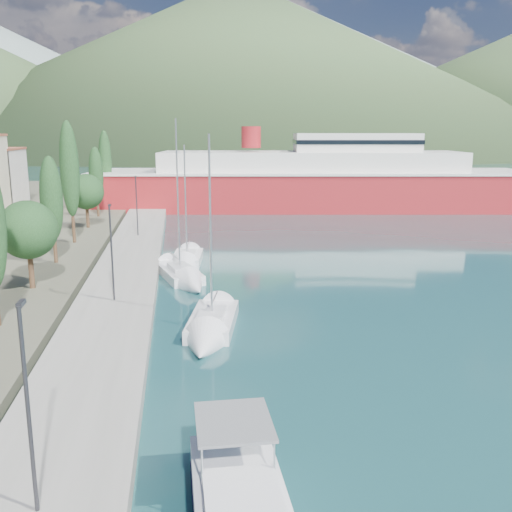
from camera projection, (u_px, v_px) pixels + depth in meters
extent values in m
plane|color=#1B474A|center=(197.00, 179.00, 139.55)|extent=(1400.00, 1400.00, 0.00)
cube|color=gray|center=(129.00, 265.00, 47.28)|extent=(5.00, 88.00, 0.80)
cone|color=gray|center=(246.00, 64.00, 673.07)|extent=(760.00, 760.00, 180.00)
cone|color=#3C5530|center=(238.00, 65.00, 403.65)|extent=(480.00, 480.00, 115.00)
cylinder|color=#47301E|center=(31.00, 271.00, 38.96)|extent=(0.36, 0.36, 2.48)
sphere|color=#1E401E|center=(28.00, 230.00, 38.36)|extent=(3.97, 3.97, 3.97)
cylinder|color=#47301E|center=(55.00, 251.00, 46.73)|extent=(0.30, 0.30, 1.91)
ellipsoid|color=#1E401E|center=(51.00, 198.00, 45.80)|extent=(1.80, 1.80, 6.77)
cylinder|color=#47301E|center=(74.00, 229.00, 55.16)|extent=(0.30, 0.30, 2.55)
ellipsoid|color=#1E401E|center=(70.00, 169.00, 53.92)|extent=(1.80, 1.80, 9.05)
cylinder|color=#47301E|center=(88.00, 217.00, 63.83)|extent=(0.36, 0.36, 2.46)
sphere|color=#1E401E|center=(86.00, 192.00, 63.24)|extent=(3.93, 3.93, 3.93)
cylinder|color=#47301E|center=(98.00, 209.00, 72.39)|extent=(0.30, 0.30, 1.92)
ellipsoid|color=#1E401E|center=(96.00, 174.00, 71.46)|extent=(1.80, 1.80, 6.81)
cylinder|color=#47301E|center=(107.00, 198.00, 82.13)|extent=(0.30, 0.30, 2.37)
ellipsoid|color=#1E401E|center=(105.00, 160.00, 80.98)|extent=(1.80, 1.80, 8.42)
cylinder|color=#2D2D33|center=(28.00, 412.00, 15.39)|extent=(0.12, 0.12, 6.00)
cube|color=#2D2D33|center=(21.00, 303.00, 14.99)|extent=(0.15, 0.50, 0.12)
cylinder|color=#2D2D33|center=(112.00, 254.00, 35.46)|extent=(0.12, 0.12, 6.00)
cube|color=#2D2D33|center=(110.00, 205.00, 35.06)|extent=(0.15, 0.50, 0.12)
cylinder|color=#2D2D33|center=(137.00, 206.00, 58.13)|extent=(0.12, 0.12, 6.00)
cube|color=#2D2D33|center=(136.00, 176.00, 57.73)|extent=(0.15, 0.50, 0.12)
cube|color=silver|center=(241.00, 511.00, 16.06)|extent=(2.67, 6.62, 1.11)
cube|color=silver|center=(244.00, 507.00, 15.13)|extent=(2.12, 3.24, 0.40)
cube|color=slate|center=(234.00, 421.00, 17.39)|extent=(2.33, 2.76, 0.10)
cube|color=silver|center=(213.00, 323.00, 33.39)|extent=(3.62, 6.50, 0.98)
cube|color=silver|center=(212.00, 314.00, 32.85)|extent=(1.94, 2.70, 0.38)
cylinder|color=silver|center=(210.00, 228.00, 31.78)|extent=(0.12, 0.12, 10.37)
cone|color=silver|center=(203.00, 347.00, 29.56)|extent=(3.01, 3.29, 2.51)
cube|color=silver|center=(179.00, 274.00, 44.93)|extent=(4.01, 7.04, 0.94)
cube|color=silver|center=(180.00, 267.00, 44.40)|extent=(2.07, 2.94, 0.37)
cylinder|color=silver|center=(178.00, 196.00, 43.21)|extent=(0.12, 0.12, 11.47)
cone|color=silver|center=(194.00, 287.00, 41.09)|extent=(3.11, 3.61, 2.40)
cube|color=silver|center=(187.00, 260.00, 49.96)|extent=(3.01, 5.74, 0.94)
cube|color=silver|center=(187.00, 253.00, 49.47)|extent=(1.68, 2.35, 0.37)
cylinder|color=silver|center=(186.00, 201.00, 48.50)|extent=(0.12, 0.12, 9.44)
cone|color=silver|center=(183.00, 269.00, 46.52)|extent=(2.68, 2.82, 2.41)
cube|color=maroon|center=(310.00, 192.00, 84.77)|extent=(64.47, 21.53, 6.11)
cube|color=silver|center=(310.00, 172.00, 84.12)|extent=(64.97, 21.98, 0.33)
cube|color=silver|center=(310.00, 163.00, 83.84)|extent=(44.73, 16.67, 3.27)
cube|color=silver|center=(356.00, 142.00, 83.22)|extent=(18.65, 10.44, 2.62)
cylinder|color=maroon|center=(251.00, 137.00, 83.04)|extent=(2.84, 2.84, 3.06)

